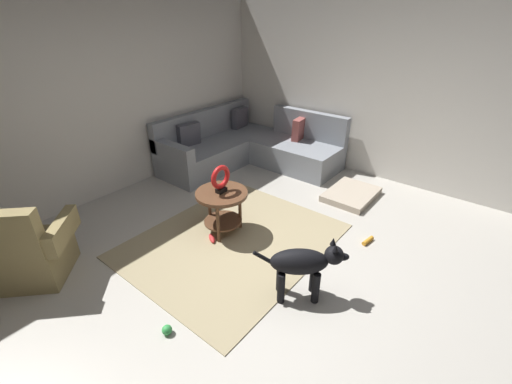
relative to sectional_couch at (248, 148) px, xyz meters
The scene contains 13 objects.
ground_plane 2.85m from the sectional_couch, 134.68° to the right, with size 6.00×6.00×0.10m, color #B7B2A8.
wall_back 2.44m from the sectional_couch, 155.09° to the left, with size 6.00×0.12×2.70m, color silver.
wall_right 2.47m from the sectional_couch, 64.81° to the right, with size 0.12×6.00×2.70m, color silver.
area_rug 2.28m from the sectional_couch, 144.49° to the right, with size 2.30×1.90×0.01m, color tan.
sectional_couch is the anchor object (origin of this frame).
armchair 3.53m from the sectional_couch, behind, with size 0.99×0.99×0.88m.
side_table 2.09m from the sectional_couch, 148.27° to the right, with size 0.60×0.60×0.54m.
torus_sculpture 2.13m from the sectional_couch, 148.27° to the right, with size 0.28×0.08×0.33m.
dog_bed_mat 1.95m from the sectional_couch, 90.36° to the right, with size 0.80×0.60×0.09m, color #B2A38E.
dog 3.16m from the sectional_couch, 131.06° to the right, with size 0.57×0.69×0.63m.
dog_toy_ball 3.59m from the sectional_couch, 150.84° to the right, with size 0.08×0.08×0.08m, color green.
dog_toy_rope 2.72m from the sectional_couch, 109.48° to the right, with size 0.05×0.05×0.18m, color orange.
dog_toy_bone 2.30m from the sectional_couch, 150.66° to the right, with size 0.18×0.06×0.06m, color red.
Camera 1 is at (-2.16, -1.48, 2.34)m, focal length 23.57 mm.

